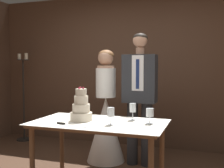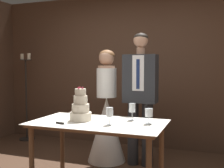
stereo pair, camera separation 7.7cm
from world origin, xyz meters
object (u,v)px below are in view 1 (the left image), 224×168
at_px(tiered_cake, 81,109).
at_px(wine_glass_near, 133,109).
at_px(cake_knife, 66,124).
at_px(wine_glass_middle, 150,113).
at_px(groom, 140,92).
at_px(candle_stand, 24,101).
at_px(wine_glass_far, 111,113).
at_px(cake_table, 99,129).
at_px(bride, 106,120).

height_order(tiered_cake, wine_glass_near, tiered_cake).
distance_m(cake_knife, wine_glass_middle, 0.89).
distance_m(wine_glass_middle, groom, 0.86).
xyz_separation_m(wine_glass_middle, candle_stand, (-2.60, 1.37, -0.14)).
bearing_deg(wine_glass_near, tiered_cake, -157.12).
height_order(tiered_cake, wine_glass_far, tiered_cake).
xyz_separation_m(cake_table, cake_knife, (-0.27, -0.26, 0.09)).
bearing_deg(wine_glass_near, cake_knife, -140.57).
bearing_deg(wine_glass_far, cake_table, 150.72).
distance_m(cake_knife, groom, 1.27).
height_order(wine_glass_far, groom, groom).
bearing_deg(cake_table, wine_glass_middle, 9.43).
distance_m(tiered_cake, candle_stand, 2.36).
relative_size(cake_table, groom, 0.81).
relative_size(tiered_cake, cake_knife, 1.00).
distance_m(wine_glass_far, bride, 1.10).
height_order(bride, groom, groom).
xyz_separation_m(cake_table, candle_stand, (-2.06, 1.46, 0.05)).
distance_m(tiered_cake, wine_glass_near, 0.58).
height_order(bride, candle_stand, candle_stand).
xyz_separation_m(cake_knife, groom, (0.51, 1.14, 0.25)).
distance_m(tiered_cake, cake_knife, 0.29).
relative_size(wine_glass_far, groom, 0.10).
bearing_deg(tiered_cake, wine_glass_far, -14.42).
bearing_deg(cake_knife, groom, 76.71).
xyz_separation_m(tiered_cake, wine_glass_middle, (0.76, 0.09, -0.02)).
height_order(wine_glass_middle, groom, groom).
height_order(wine_glass_far, bride, bride).
xyz_separation_m(tiered_cake, bride, (-0.03, 0.88, -0.29)).
xyz_separation_m(tiered_cake, wine_glass_near, (0.54, 0.23, -0.00)).
xyz_separation_m(cake_table, wine_glass_far, (0.17, -0.10, 0.21)).
xyz_separation_m(tiered_cake, candle_stand, (-1.84, 1.46, -0.16)).
relative_size(wine_glass_far, bride, 0.11).
relative_size(cake_table, wine_glass_far, 8.04).
distance_m(cake_knife, wine_glass_far, 0.48).
relative_size(wine_glass_near, bride, 0.12).
distance_m(cake_knife, bride, 1.15).
distance_m(cake_table, wine_glass_near, 0.45).
bearing_deg(groom, cake_table, -105.60).
xyz_separation_m(cake_knife, wine_glass_middle, (0.81, 0.35, 0.11)).
distance_m(tiered_cake, wine_glass_middle, 0.76).
distance_m(cake_table, wine_glass_middle, 0.59).
bearing_deg(wine_glass_middle, cake_table, -170.57).
bearing_deg(tiered_cake, candle_stand, 141.68).
bearing_deg(wine_glass_middle, tiered_cake, -173.37).
height_order(cake_table, wine_glass_near, wine_glass_near).
height_order(cake_knife, candle_stand, candle_stand).
height_order(cake_table, groom, groom).
bearing_deg(cake_knife, tiered_cake, 89.13).
bearing_deg(wine_glass_near, wine_glass_middle, -31.61).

